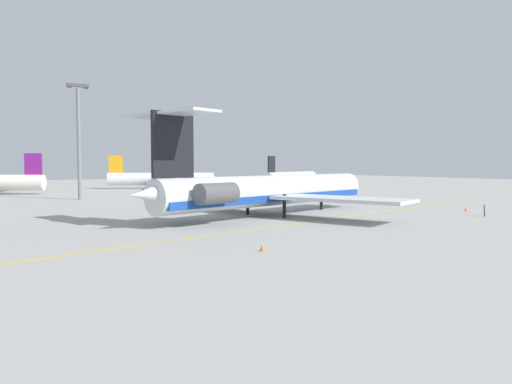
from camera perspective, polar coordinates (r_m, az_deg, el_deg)
name	(u,v)px	position (r m, az deg, el deg)	size (l,w,h in m)	color
ground	(290,220)	(59.75, 4.01, -3.24)	(344.67, 344.67, 0.00)	#9E9E99
main_jetliner	(266,190)	(63.48, 1.13, 0.20)	(41.51, 37.24, 12.34)	silver
airliner_mid_left	(165,179)	(137.62, -10.61, 1.52)	(29.30, 29.45, 9.04)	silver
airliner_mid_right	(293,177)	(152.23, 4.29, 1.74)	(28.43, 28.76, 9.08)	silver
ground_crew_near_nose	(290,195)	(90.60, 3.96, -0.33)	(0.35, 0.30, 1.70)	black
ground_crew_near_tail	(239,194)	(92.05, -1.98, -0.26)	(0.31, 0.35, 1.71)	black
ground_crew_portside	(485,208)	(69.85, 25.09, -1.72)	(0.32, 0.33, 1.69)	black
safety_cone_nose	(466,209)	(76.65, 23.27, -1.85)	(0.40, 0.40, 0.55)	#EA590F
safety_cone_wingtip	(262,248)	(38.28, 0.69, -6.51)	(0.40, 0.40, 0.55)	#EA590F
taxiway_centreline	(310,222)	(57.89, 6.27, -3.46)	(101.26, 0.36, 0.01)	gold
light_mast	(79,136)	(98.55, -19.95, 6.18)	(4.00, 0.70, 21.82)	slate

